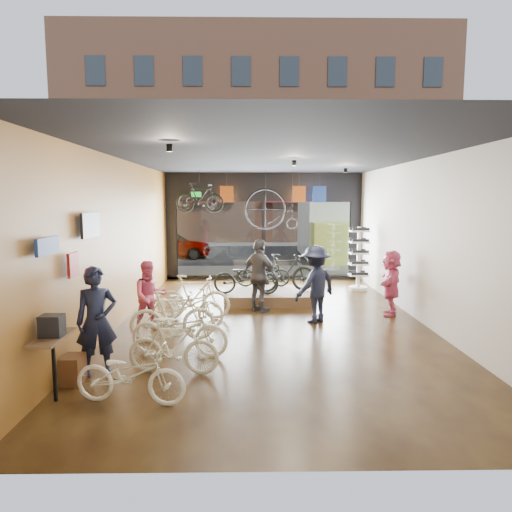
{
  "coord_description": "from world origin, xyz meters",
  "views": [
    {
      "loc": [
        -0.53,
        -10.48,
        2.84
      ],
      "look_at": [
        -0.34,
        1.4,
        1.39
      ],
      "focal_mm": 32.0,
      "sensor_mm": 36.0,
      "label": 1
    }
  ],
  "objects_px": {
    "customer_2": "(260,276)",
    "sunglasses_rack": "(359,259)",
    "street_car": "(169,244)",
    "floor_bike_4": "(186,305)",
    "floor_bike_5": "(193,297)",
    "penny_farthing": "(274,211)",
    "display_platform": "(268,296)",
    "display_bike_mid": "(285,273)",
    "floor_bike_3": "(173,316)",
    "floor_bike_2": "(179,330)",
    "floor_bike_1": "(173,346)",
    "display_bike_right": "(263,273)",
    "customer_5": "(391,283)",
    "customer_0": "(97,321)",
    "box_truck": "(330,232)",
    "floor_bike_0": "(131,374)",
    "display_bike_left": "(246,277)",
    "hung_bike": "(200,198)",
    "customer_1": "(150,296)"
  },
  "relations": [
    {
      "from": "customer_2",
      "to": "sunglasses_rack",
      "type": "height_order",
      "value": "sunglasses_rack"
    },
    {
      "from": "street_car",
      "to": "floor_bike_4",
      "type": "distance_m",
      "value": 12.61
    },
    {
      "from": "floor_bike_5",
      "to": "penny_farthing",
      "type": "relative_size",
      "value": 1.07
    },
    {
      "from": "display_platform",
      "to": "sunglasses_rack",
      "type": "relative_size",
      "value": 1.19
    },
    {
      "from": "display_bike_mid",
      "to": "floor_bike_3",
      "type": "bearing_deg",
      "value": 129.06
    },
    {
      "from": "floor_bike_2",
      "to": "display_bike_mid",
      "type": "bearing_deg",
      "value": -17.9
    },
    {
      "from": "customer_2",
      "to": "sunglasses_rack",
      "type": "xyz_separation_m",
      "value": [
        3.21,
        2.83,
        0.07
      ]
    },
    {
      "from": "floor_bike_5",
      "to": "floor_bike_1",
      "type": "bearing_deg",
      "value": -174.46
    },
    {
      "from": "display_bike_right",
      "to": "floor_bike_4",
      "type": "bearing_deg",
      "value": 149.9
    },
    {
      "from": "floor_bike_2",
      "to": "sunglasses_rack",
      "type": "height_order",
      "value": "sunglasses_rack"
    },
    {
      "from": "display_platform",
      "to": "customer_5",
      "type": "distance_m",
      "value": 3.44
    },
    {
      "from": "customer_0",
      "to": "customer_5",
      "type": "bearing_deg",
      "value": 8.93
    },
    {
      "from": "floor_bike_3",
      "to": "floor_bike_5",
      "type": "bearing_deg",
      "value": -12.08
    },
    {
      "from": "floor_bike_2",
      "to": "floor_bike_4",
      "type": "relative_size",
      "value": 1.0
    },
    {
      "from": "display_bike_right",
      "to": "customer_0",
      "type": "height_order",
      "value": "customer_0"
    },
    {
      "from": "floor_bike_3",
      "to": "box_truck",
      "type": "bearing_deg",
      "value": -28.64
    },
    {
      "from": "box_truck",
      "to": "penny_farthing",
      "type": "bearing_deg",
      "value": -114.93
    },
    {
      "from": "customer_0",
      "to": "penny_farthing",
      "type": "height_order",
      "value": "penny_farthing"
    },
    {
      "from": "floor_bike_0",
      "to": "display_platform",
      "type": "distance_m",
      "value": 6.86
    },
    {
      "from": "floor_bike_0",
      "to": "floor_bike_5",
      "type": "relative_size",
      "value": 0.9
    },
    {
      "from": "box_truck",
      "to": "customer_2",
      "type": "bearing_deg",
      "value": -109.49
    },
    {
      "from": "sunglasses_rack",
      "to": "display_platform",
      "type": "bearing_deg",
      "value": -169.44
    },
    {
      "from": "display_bike_mid",
      "to": "floor_bike_2",
      "type": "bearing_deg",
      "value": 137.76
    },
    {
      "from": "display_platform",
      "to": "customer_2",
      "type": "height_order",
      "value": "customer_2"
    },
    {
      "from": "floor_bike_2",
      "to": "customer_0",
      "type": "height_order",
      "value": "customer_0"
    },
    {
      "from": "display_bike_mid",
      "to": "customer_5",
      "type": "relative_size",
      "value": 1.1
    },
    {
      "from": "box_truck",
      "to": "sunglasses_rack",
      "type": "relative_size",
      "value": 3.45
    },
    {
      "from": "floor_bike_3",
      "to": "sunglasses_rack",
      "type": "height_order",
      "value": "sunglasses_rack"
    },
    {
      "from": "customer_0",
      "to": "floor_bike_1",
      "type": "bearing_deg",
      "value": -22.71
    },
    {
      "from": "display_bike_mid",
      "to": "display_bike_left",
      "type": "bearing_deg",
      "value": 91.1
    },
    {
      "from": "hung_bike",
      "to": "floor_bike_1",
      "type": "bearing_deg",
      "value": -166.13
    },
    {
      "from": "floor_bike_0",
      "to": "floor_bike_3",
      "type": "bearing_deg",
      "value": 6.38
    },
    {
      "from": "box_truck",
      "to": "floor_bike_4",
      "type": "height_order",
      "value": "box_truck"
    },
    {
      "from": "floor_bike_3",
      "to": "floor_bike_4",
      "type": "bearing_deg",
      "value": -11.57
    },
    {
      "from": "box_truck",
      "to": "display_platform",
      "type": "relative_size",
      "value": 2.91
    },
    {
      "from": "display_platform",
      "to": "customer_2",
      "type": "distance_m",
      "value": 1.48
    },
    {
      "from": "floor_bike_2",
      "to": "floor_bike_4",
      "type": "xyz_separation_m",
      "value": [
        -0.15,
        1.98,
        0.0
      ]
    },
    {
      "from": "floor_bike_1",
      "to": "customer_0",
      "type": "bearing_deg",
      "value": 99.27
    },
    {
      "from": "floor_bike_5",
      "to": "display_platform",
      "type": "bearing_deg",
      "value": -41.09
    },
    {
      "from": "box_truck",
      "to": "customer_2",
      "type": "xyz_separation_m",
      "value": [
        -3.56,
        -10.05,
        -0.44
      ]
    },
    {
      "from": "floor_bike_4",
      "to": "floor_bike_3",
      "type": "bearing_deg",
      "value": -169.57
    },
    {
      "from": "street_car",
      "to": "display_bike_right",
      "type": "height_order",
      "value": "street_car"
    },
    {
      "from": "customer_2",
      "to": "penny_farthing",
      "type": "xyz_separation_m",
      "value": [
        0.55,
        3.57,
        1.56
      ]
    },
    {
      "from": "floor_bike_3",
      "to": "customer_1",
      "type": "bearing_deg",
      "value": 35.88
    },
    {
      "from": "customer_2",
      "to": "display_bike_right",
      "type": "bearing_deg",
      "value": -51.56
    },
    {
      "from": "floor_bike_1",
      "to": "floor_bike_3",
      "type": "distance_m",
      "value": 1.81
    },
    {
      "from": "street_car",
      "to": "display_bike_mid",
      "type": "distance_m",
      "value": 11.11
    },
    {
      "from": "street_car",
      "to": "floor_bike_2",
      "type": "relative_size",
      "value": 2.22
    },
    {
      "from": "display_bike_right",
      "to": "penny_farthing",
      "type": "height_order",
      "value": "penny_farthing"
    },
    {
      "from": "floor_bike_1",
      "to": "floor_bike_5",
      "type": "xyz_separation_m",
      "value": [
        -0.1,
        3.52,
        0.08
      ]
    }
  ]
}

